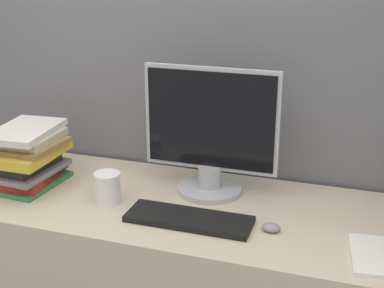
{
  "coord_description": "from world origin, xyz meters",
  "views": [
    {
      "loc": [
        0.57,
        -1.27,
        1.57
      ],
      "look_at": [
        0.04,
        0.34,
        0.96
      ],
      "focal_mm": 50.0,
      "sensor_mm": 36.0,
      "label": 1
    }
  ],
  "objects": [
    {
      "name": "mouse",
      "position": [
        0.34,
        0.22,
        0.76
      ],
      "size": [
        0.06,
        0.05,
        0.03
      ],
      "color": "gray",
      "rests_on": "desk"
    },
    {
      "name": "monitor",
      "position": [
        0.07,
        0.44,
        0.95
      ],
      "size": [
        0.49,
        0.24,
        0.46
      ],
      "color": "#B7B7BC",
      "rests_on": "desk"
    },
    {
      "name": "keyboard",
      "position": [
        0.08,
        0.19,
        0.75
      ],
      "size": [
        0.41,
        0.14,
        0.02
      ],
      "color": "black",
      "rests_on": "desk"
    },
    {
      "name": "coffee_cup",
      "position": [
        -0.24,
        0.24,
        0.8
      ],
      "size": [
        0.09,
        0.09,
        0.11
      ],
      "color": "white",
      "rests_on": "desk"
    },
    {
      "name": "cubicle_panel_rear",
      "position": [
        0.0,
        0.66,
        0.81
      ],
      "size": [
        2.1,
        0.04,
        1.62
      ],
      "color": "slate",
      "rests_on": "ground_plane"
    },
    {
      "name": "book_stack",
      "position": [
        -0.6,
        0.29,
        0.85
      ],
      "size": [
        0.27,
        0.31,
        0.22
      ],
      "color": "#38723F",
      "rests_on": "desk"
    }
  ]
}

